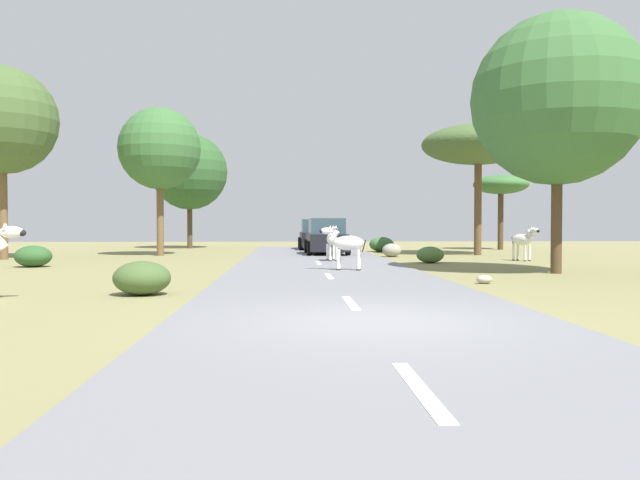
# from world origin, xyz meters

# --- Properties ---
(ground_plane) EXTENTS (90.00, 90.00, 0.00)m
(ground_plane) POSITION_xyz_m (0.00, 0.00, 0.00)
(ground_plane) COLOR olive
(road) EXTENTS (6.00, 64.00, 0.05)m
(road) POSITION_xyz_m (-0.21, 0.00, 0.03)
(road) COLOR slate
(road) RESTS_ON ground_plane
(lane_markings) EXTENTS (0.16, 56.00, 0.01)m
(lane_markings) POSITION_xyz_m (-0.21, -1.00, 0.05)
(lane_markings) COLOR silver
(lane_markings) RESTS_ON road
(zebra_0) EXTENTS (0.49, 1.51, 1.42)m
(zebra_0) POSITION_xyz_m (0.41, 15.29, 0.90)
(zebra_0) COLOR silver
(zebra_0) RESTS_ON road
(zebra_2) EXTENTS (1.47, 0.60, 1.41)m
(zebra_2) POSITION_xyz_m (0.48, 10.26, 0.89)
(zebra_2) COLOR silver
(zebra_2) RESTS_ON road
(zebra_3) EXTENTS (0.84, 1.41, 1.42)m
(zebra_3) POSITION_xyz_m (8.24, 15.66, 0.85)
(zebra_3) COLOR silver
(zebra_3) RESTS_ON ground_plane
(car_0) EXTENTS (2.04, 4.35, 1.74)m
(car_0) POSITION_xyz_m (0.30, 27.17, 0.85)
(car_0) COLOR black
(car_0) RESTS_ON road
(car_1) EXTENTS (2.09, 4.38, 1.74)m
(car_1) POSITION_xyz_m (0.53, 21.07, 0.85)
(car_1) COLOR black
(car_1) RESTS_ON road
(tree_0) EXTENTS (4.55, 4.55, 8.19)m
(tree_0) POSITION_xyz_m (-13.42, 17.84, 5.89)
(tree_0) COLOR brown
(tree_0) RESTS_ON ground_plane
(tree_1) EXTENTS (5.48, 5.48, 6.33)m
(tree_1) POSITION_xyz_m (7.90, 20.64, 5.34)
(tree_1) COLOR brown
(tree_1) RESTS_ON ground_plane
(tree_2) EXTENTS (3.88, 3.88, 7.03)m
(tree_2) POSITION_xyz_m (-7.42, 20.76, 5.07)
(tree_2) COLOR brown
(tree_2) RESTS_ON ground_plane
(tree_3) EXTENTS (4.70, 4.70, 7.11)m
(tree_3) POSITION_xyz_m (-7.45, 29.99, 4.75)
(tree_3) COLOR #4C3823
(tree_3) RESTS_ON ground_plane
(tree_5) EXTENTS (3.22, 3.22, 4.42)m
(tree_5) POSITION_xyz_m (11.24, 27.03, 3.79)
(tree_5) COLOR #4C3823
(tree_5) RESTS_ON ground_plane
(tree_6) EXTENTS (5.17, 5.17, 7.85)m
(tree_6) POSITION_xyz_m (6.81, 9.23, 5.25)
(tree_6) COLOR #4C3823
(tree_6) RESTS_ON ground_plane
(bush_0) EXTENTS (1.07, 0.96, 0.64)m
(bush_0) POSITION_xyz_m (4.14, 14.50, 0.32)
(bush_0) COLOR #4C7038
(bush_0) RESTS_ON ground_plane
(bush_1) EXTENTS (1.26, 1.13, 0.75)m
(bush_1) POSITION_xyz_m (-10.26, 12.98, 0.38)
(bush_1) COLOR #2D5628
(bush_1) RESTS_ON ground_plane
(bush_2) EXTENTS (1.35, 1.22, 0.81)m
(bush_2) POSITION_xyz_m (3.78, 24.57, 0.41)
(bush_2) COLOR #386633
(bush_2) RESTS_ON ground_plane
(bush_3) EXTENTS (1.20, 1.08, 0.72)m
(bush_3) POSITION_xyz_m (-4.43, 3.95, 0.36)
(bush_3) COLOR #425B2D
(bush_3) RESTS_ON ground_plane
(rock_0) EXTENTS (0.40, 0.30, 0.22)m
(rock_0) POSITION_xyz_m (3.59, 6.10, 0.11)
(rock_0) COLOR #A89E8C
(rock_0) RESTS_ON ground_plane
(rock_1) EXTENTS (0.88, 0.75, 0.61)m
(rock_1) POSITION_xyz_m (3.42, 19.13, 0.31)
(rock_1) COLOR gray
(rock_1) RESTS_ON ground_plane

